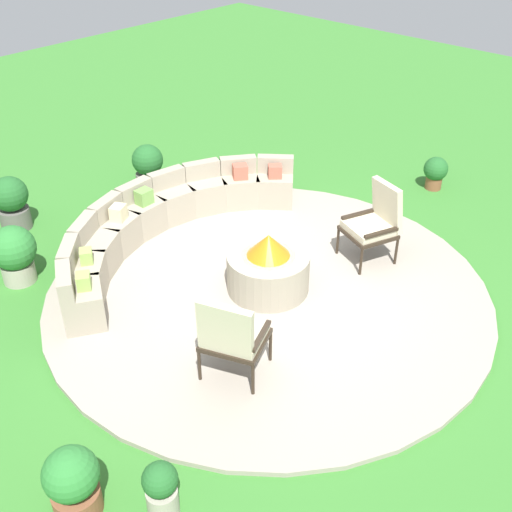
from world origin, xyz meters
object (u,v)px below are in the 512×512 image
(lounge_chair_front_left, at_px, (232,334))
(potted_plant_1, at_px, (12,201))
(potted_plant_3, at_px, (73,482))
(potted_plant_4, at_px, (435,171))
(fire_pit, at_px, (268,268))
(potted_plant_0, at_px, (161,490))
(lounge_chair_front_right, at_px, (375,221))
(curved_stone_bench, at_px, (163,221))
(potted_plant_2, at_px, (14,253))
(potted_plant_5, at_px, (148,167))

(lounge_chair_front_left, distance_m, potted_plant_1, 4.46)
(potted_plant_3, xyz_separation_m, potted_plant_4, (7.23, 0.74, -0.06))
(fire_pit, distance_m, potted_plant_1, 3.94)
(fire_pit, relative_size, lounge_chair_front_left, 0.97)
(potted_plant_0, bearing_deg, lounge_chair_front_left, 24.01)
(lounge_chair_front_left, distance_m, lounge_chair_front_right, 2.83)
(fire_pit, height_order, curved_stone_bench, fire_pit)
(fire_pit, xyz_separation_m, lounge_chair_front_right, (1.46, -0.54, 0.24))
(lounge_chair_front_left, distance_m, potted_plant_0, 1.67)
(potted_plant_3, bearing_deg, lounge_chair_front_left, 3.38)
(lounge_chair_front_right, relative_size, potted_plant_3, 1.55)
(potted_plant_1, distance_m, potted_plant_3, 5.01)
(fire_pit, height_order, potted_plant_2, fire_pit)
(potted_plant_0, xyz_separation_m, potted_plant_2, (0.93, 3.89, 0.11))
(lounge_chair_front_right, distance_m, potted_plant_1, 5.07)
(lounge_chair_front_right, xyz_separation_m, potted_plant_3, (-4.78, -0.30, -0.25))
(curved_stone_bench, xyz_separation_m, lounge_chair_front_right, (1.58, -2.35, 0.25))
(curved_stone_bench, distance_m, potted_plant_3, 4.16)
(lounge_chair_front_left, bearing_deg, potted_plant_0, -88.08)
(potted_plant_0, distance_m, potted_plant_3, 0.72)
(potted_plant_3, height_order, potted_plant_5, potted_plant_5)
(potted_plant_2, xyz_separation_m, potted_plant_5, (2.71, 0.72, -0.01))
(potted_plant_3, distance_m, potted_plant_4, 7.26)
(fire_pit, bearing_deg, potted_plant_3, -165.76)
(curved_stone_bench, distance_m, lounge_chair_front_left, 2.84)
(lounge_chair_front_left, distance_m, potted_plant_2, 3.28)
(lounge_chair_front_left, xyz_separation_m, potted_plant_1, (0.09, 4.45, -0.17))
(lounge_chair_front_right, relative_size, potted_plant_0, 1.81)
(lounge_chair_front_left, height_order, potted_plant_0, lounge_chair_front_left)
(lounge_chair_front_right, distance_m, potted_plant_2, 4.56)
(potted_plant_0, bearing_deg, potted_plant_3, 129.32)
(potted_plant_1, xyz_separation_m, potted_plant_3, (-2.04, -4.57, -0.07))
(curved_stone_bench, xyz_separation_m, potted_plant_1, (-1.16, 1.92, 0.08))
(fire_pit, relative_size, curved_stone_bench, 0.24)
(curved_stone_bench, bearing_deg, potted_plant_1, 121.16)
(potted_plant_1, bearing_deg, potted_plant_0, -107.25)
(lounge_chair_front_right, bearing_deg, lounge_chair_front_left, 115.10)
(curved_stone_bench, relative_size, potted_plant_1, 5.37)
(potted_plant_0, bearing_deg, potted_plant_4, 10.80)
(potted_plant_4, bearing_deg, curved_stone_bench, 154.55)
(potted_plant_4, bearing_deg, fire_pit, 178.46)
(lounge_chair_front_right, xyz_separation_m, potted_plant_2, (-3.40, 3.04, -0.19))
(fire_pit, relative_size, potted_plant_1, 1.26)
(curved_stone_bench, height_order, lounge_chair_front_right, lounge_chair_front_right)
(potted_plant_2, bearing_deg, potted_plant_1, 61.82)
(potted_plant_4, relative_size, potted_plant_5, 0.69)
(fire_pit, distance_m, lounge_chair_front_left, 1.57)
(fire_pit, bearing_deg, potted_plant_2, 127.86)
(potted_plant_2, bearing_deg, potted_plant_0, -103.46)
(lounge_chair_front_right, height_order, potted_plant_5, lounge_chair_front_right)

